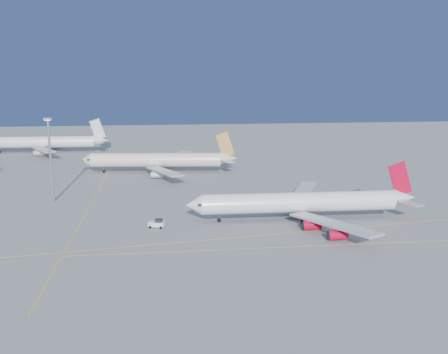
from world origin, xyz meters
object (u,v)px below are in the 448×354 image
pushback_tug (157,224)px  airliner_third (45,142)px  airliner_virgin (304,203)px  airliner_etihad (159,160)px  light_mast (50,153)px

pushback_tug → airliner_third: bearing=128.9°
airliner_virgin → airliner_etihad: airliner_etihad is taller
airliner_third → light_mast: bearing=-74.6°
airliner_virgin → airliner_third: bearing=127.8°
light_mast → airliner_third: bearing=103.8°
airliner_etihad → airliner_third: 77.65m
airliner_etihad → airliner_virgin: bearing=-55.2°
airliner_virgin → light_mast: bearing=159.5°
airliner_etihad → pushback_tug: size_ratio=14.12×
airliner_virgin → airliner_etihad: bearing=120.1°
airliner_virgin → airliner_third: (-91.81, 122.40, 0.36)m
airliner_etihad → light_mast: (-30.86, -40.26, 9.83)m
pushback_tug → light_mast: light_mast is taller
airliner_etihad → pushback_tug: bearing=-84.4°
airliner_etihad → light_mast: light_mast is taller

